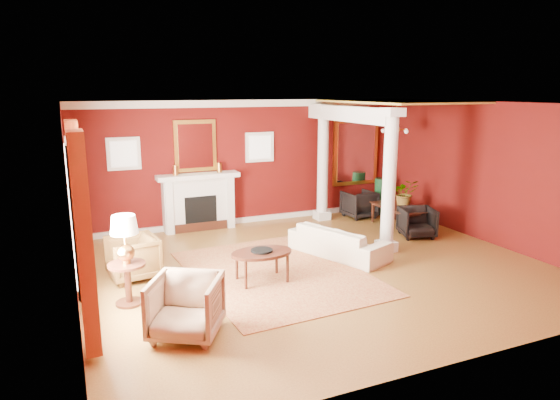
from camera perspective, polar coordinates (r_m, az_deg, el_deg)
name	(u,v)px	position (r m, az deg, el deg)	size (l,w,h in m)	color
ground	(317,267)	(9.09, 4.25, -7.70)	(8.00, 8.00, 0.00)	brown
room_shell	(319,156)	(8.60, 4.47, 5.02)	(8.04, 7.04, 2.92)	#530C0B
fireplace	(199,202)	(11.46, -9.26, -0.19)	(1.85, 0.42, 1.29)	silver
overmantel_mirror	(195,146)	(11.38, -9.66, 6.12)	(0.95, 0.07, 1.15)	gold
flank_window_left	(124,154)	(11.14, -17.44, 5.07)	(0.70, 0.07, 0.70)	silver
flank_window_right	(260,147)	(11.87, -2.33, 6.06)	(0.70, 0.07, 0.70)	silver
left_window	(79,221)	(7.15, -21.94, -2.27)	(0.21, 2.55, 2.60)	white
column_front	(389,180)	(9.84, 12.39, 2.23)	(0.36, 0.36, 2.80)	silver
column_back	(323,162)	(12.10, 4.92, 4.37)	(0.36, 0.36, 2.80)	silver
header_beam	(348,114)	(11.03, 7.78, 9.74)	(0.30, 3.20, 0.32)	silver
amber_ceiling	(397,102)	(11.54, 13.20, 10.89)	(2.30, 3.40, 0.04)	gold
dining_mirror	(356,152)	(13.07, 8.64, 5.42)	(1.30, 0.07, 1.70)	gold
chandelier	(396,130)	(11.64, 13.10, 7.84)	(0.60, 0.62, 0.75)	#B17A37
crown_trim	(249,103)	(11.70, -3.53, 10.96)	(8.00, 0.08, 0.16)	silver
base_trim	(251,219)	(12.10, -3.36, -2.22)	(8.00, 0.08, 0.12)	silver
rug	(276,273)	(8.80, -0.41, -8.29)	(2.79, 3.72, 0.01)	maroon
sofa	(339,236)	(9.65, 6.73, -4.13)	(1.97, 0.58, 0.77)	beige
armchair_leopard	(133,256)	(8.79, -16.50, -6.12)	(0.78, 0.73, 0.80)	black
armchair_stripe	(186,304)	(6.66, -10.74, -11.61)	(0.85, 0.80, 0.88)	tan
coffee_table	(262,254)	(8.29, -2.10, -6.20)	(1.04, 1.04, 0.52)	black
coffee_book	(261,244)	(8.28, -2.21, -5.08)	(0.16, 0.02, 0.22)	black
side_table	(125,246)	(7.63, -17.25, -5.06)	(0.55, 0.55, 1.37)	black
dining_table	(402,211)	(11.85, 13.73, -1.19)	(1.43, 0.50, 0.80)	black
dining_chair_near	(417,221)	(11.18, 15.39, -2.31)	(0.70, 0.65, 0.72)	black
dining_chair_far	(359,203)	(12.59, 9.04, -0.33)	(0.71, 0.67, 0.73)	black
green_urn	(381,200)	(13.04, 11.46, 0.02)	(0.39, 0.39, 0.94)	#154222
potted_plant	(405,183)	(11.71, 14.15, 1.87)	(0.57, 0.64, 0.50)	#26591E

